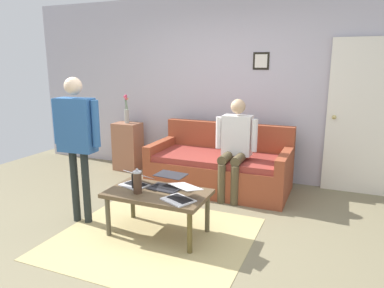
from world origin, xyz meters
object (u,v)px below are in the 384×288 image
(coffee_table, at_px, (158,197))
(laptop_center, at_px, (167,183))
(side_shelf, at_px, (128,146))
(person_standing, at_px, (77,132))
(interior_door, at_px, (360,118))
(laptop_right, at_px, (136,181))
(person_seated, at_px, (235,143))
(laptop_left, at_px, (181,195))
(flower_vase, at_px, (127,112))
(french_press, at_px, (137,182))
(couch, at_px, (220,167))

(coffee_table, relative_size, laptop_center, 2.85)
(side_shelf, bearing_deg, coffee_table, 129.89)
(coffee_table, height_order, person_standing, person_standing)
(interior_door, bearing_deg, person_standing, 38.01)
(laptop_center, bearing_deg, person_standing, 12.89)
(laptop_right, xyz_separation_m, person_seated, (-0.73, -1.23, 0.23))
(laptop_left, distance_m, flower_vase, 2.70)
(interior_door, bearing_deg, laptop_right, 42.95)
(laptop_left, distance_m, laptop_center, 0.37)
(coffee_table, bearing_deg, person_standing, 4.14)
(french_press, bearing_deg, person_seated, -112.38)
(laptop_center, xyz_separation_m, person_seated, (-0.39, -1.17, 0.22))
(coffee_table, height_order, flower_vase, flower_vase)
(french_press, relative_size, flower_vase, 0.56)
(interior_door, relative_size, french_press, 7.99)
(coffee_table, relative_size, person_seated, 0.80)
(laptop_left, distance_m, person_seated, 1.45)
(laptop_left, relative_size, person_seated, 0.32)
(laptop_right, distance_m, person_standing, 0.82)
(couch, xyz_separation_m, laptop_center, (0.12, 1.40, 0.20))
(person_standing, bearing_deg, person_seated, -134.05)
(side_shelf, distance_m, person_seated, 2.05)
(interior_door, xyz_separation_m, coffee_table, (1.87, 2.12, -0.62))
(side_shelf, bearing_deg, couch, 170.47)
(laptop_left, height_order, laptop_right, laptop_right)
(laptop_left, relative_size, french_press, 1.57)
(side_shelf, xyz_separation_m, person_seated, (-1.96, 0.51, 0.34))
(coffee_table, bearing_deg, person_seated, -107.79)
(laptop_center, relative_size, side_shelf, 0.46)
(coffee_table, distance_m, person_seated, 1.43)
(coffee_table, height_order, laptop_center, laptop_center)
(side_shelf, distance_m, flower_vase, 0.57)
(person_standing, bearing_deg, side_shelf, -72.14)
(laptop_center, distance_m, person_standing, 1.10)
(coffee_table, relative_size, flower_vase, 2.23)
(laptop_center, bearing_deg, laptop_right, 10.52)
(couch, height_order, flower_vase, flower_vase)
(flower_vase, distance_m, person_seated, 2.03)
(laptop_left, height_order, laptop_center, laptop_left)
(coffee_table, distance_m, laptop_right, 0.33)
(couch, xyz_separation_m, side_shelf, (1.69, -0.28, 0.08))
(couch, distance_m, laptop_left, 1.67)
(laptop_left, bearing_deg, side_shelf, -46.49)
(coffee_table, relative_size, person_standing, 0.65)
(couch, height_order, laptop_center, couch)
(couch, relative_size, laptop_right, 5.44)
(couch, xyz_separation_m, french_press, (0.32, 1.66, 0.27))
(french_press, bearing_deg, couch, -100.86)
(interior_door, xyz_separation_m, french_press, (2.04, 2.23, -0.45))
(laptop_right, bearing_deg, french_press, 124.90)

